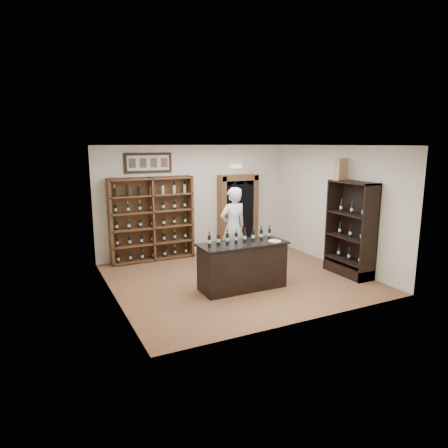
{
  "coord_description": "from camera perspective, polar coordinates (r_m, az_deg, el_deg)",
  "views": [
    {
      "loc": [
        -4.13,
        -7.7,
        3.04
      ],
      "look_at": [
        -0.19,
        0.3,
        1.24
      ],
      "focal_mm": 32.0,
      "sensor_mm": 36.0,
      "label": 1
    }
  ],
  "objects": [
    {
      "name": "side_cabinet",
      "position": [
        9.78,
        17.67,
        -2.64
      ],
      "size": [
        0.48,
        1.2,
        2.2
      ],
      "color": "black",
      "rests_on": "ground"
    },
    {
      "name": "counter_bottle_4",
      "position": [
        8.47,
        2.98,
        -1.78
      ],
      "size": [
        0.07,
        0.07,
        0.3
      ],
      "color": "black",
      "rests_on": "tasting_counter"
    },
    {
      "name": "counter_bottle_3",
      "position": [
        8.37,
        1.75,
        -1.93
      ],
      "size": [
        0.07,
        0.07,
        0.3
      ],
      "color": "black",
      "rests_on": "tasting_counter"
    },
    {
      "name": "counter_bottle_0",
      "position": [
        8.11,
        -2.11,
        -2.37
      ],
      "size": [
        0.07,
        0.07,
        0.3
      ],
      "color": "black",
      "rests_on": "tasting_counter"
    },
    {
      "name": "shopkeeper",
      "position": [
        9.88,
        1.3,
        -0.48
      ],
      "size": [
        0.78,
        0.56,
        2.0
      ],
      "primitive_type": "imported",
      "rotation": [
        0.0,
        0.0,
        3.26
      ],
      "color": "silver",
      "rests_on": "ground"
    },
    {
      "name": "wall_left",
      "position": [
        7.97,
        -15.76,
        -0.15
      ],
      "size": [
        0.04,
        5.0,
        3.0
      ],
      "primitive_type": "cube",
      "color": "silver",
      "rests_on": "ground"
    },
    {
      "name": "wall_right",
      "position": [
        10.44,
        15.41,
        2.53
      ],
      "size": [
        0.04,
        5.0,
        3.0
      ],
      "primitive_type": "cube",
      "color": "silver",
      "rests_on": "ground"
    },
    {
      "name": "counter_bottle_1",
      "position": [
        8.19,
        -0.8,
        -2.22
      ],
      "size": [
        0.07,
        0.07,
        0.3
      ],
      "color": "black",
      "rests_on": "tasting_counter"
    },
    {
      "name": "counter_bottle_5",
      "position": [
        8.57,
        4.18,
        -1.64
      ],
      "size": [
        0.07,
        0.07,
        0.3
      ],
      "color": "black",
      "rests_on": "tasting_counter"
    },
    {
      "name": "arched_doorway",
      "position": [
        11.53,
        1.97,
        1.94
      ],
      "size": [
        1.17,
        0.35,
        2.17
      ],
      "color": "black",
      "rests_on": "ground"
    },
    {
      "name": "counter_bottle_7",
      "position": [
        8.78,
        6.5,
        -1.37
      ],
      "size": [
        0.07,
        0.07,
        0.3
      ],
      "color": "black",
      "rests_on": "tasting_counter"
    },
    {
      "name": "counter_bottle_2",
      "position": [
        8.28,
        0.49,
        -2.07
      ],
      "size": [
        0.07,
        0.07,
        0.3
      ],
      "color": "black",
      "rests_on": "tasting_counter"
    },
    {
      "name": "framed_picture",
      "position": [
        10.56,
        -10.78,
        8.57
      ],
      "size": [
        1.25,
        0.04,
        0.52
      ],
      "primitive_type": "cube",
      "color": "black",
      "rests_on": "wall_back"
    },
    {
      "name": "wine_crate",
      "position": [
        9.77,
        16.35,
        7.53
      ],
      "size": [
        0.38,
        0.23,
        0.51
      ],
      "primitive_type": "cube",
      "rotation": [
        0.0,
        0.0,
        0.25
      ],
      "color": "tan",
      "rests_on": "side_cabinet"
    },
    {
      "name": "floor",
      "position": [
        9.25,
        1.9,
        -7.77
      ],
      "size": [
        5.5,
        5.5,
        0.0
      ],
      "primitive_type": "plane",
      "color": "brown",
      "rests_on": "ground"
    },
    {
      "name": "wall_back",
      "position": [
        11.11,
        -4.15,
        3.43
      ],
      "size": [
        5.5,
        0.04,
        3.0
      ],
      "primitive_type": "cube",
      "color": "silver",
      "rests_on": "ground"
    },
    {
      "name": "counter_bottle_6",
      "position": [
        8.67,
        5.35,
        -1.5
      ],
      "size": [
        0.07,
        0.07,
        0.3
      ],
      "color": "black",
      "rests_on": "tasting_counter"
    },
    {
      "name": "emergency_light",
      "position": [
        11.47,
        1.79,
        8.23
      ],
      "size": [
        0.3,
        0.1,
        0.1
      ],
      "primitive_type": "cube",
      "color": "white",
      "rests_on": "wall_back"
    },
    {
      "name": "tasting_counter",
      "position": [
        8.5,
        2.64,
        -6.01
      ],
      "size": [
        1.88,
        0.78,
        1.0
      ],
      "color": "black",
      "rests_on": "ground"
    },
    {
      "name": "plate",
      "position": [
        8.52,
        7.25,
        -2.44
      ],
      "size": [
        0.27,
        0.27,
        0.02
      ],
      "primitive_type": "cylinder",
      "color": "beige",
      "rests_on": "tasting_counter"
    },
    {
      "name": "wine_shelf",
      "position": [
        10.6,
        -10.29,
        0.7
      ],
      "size": [
        2.2,
        0.38,
        2.2
      ],
      "color": "#55391D",
      "rests_on": "ground"
    },
    {
      "name": "ceiling",
      "position": [
        8.73,
        2.03,
        11.16
      ],
      "size": [
        5.5,
        5.5,
        0.0
      ],
      "primitive_type": "plane",
      "rotation": [
        3.14,
        0.0,
        0.0
      ],
      "color": "white",
      "rests_on": "wall_back"
    }
  ]
}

